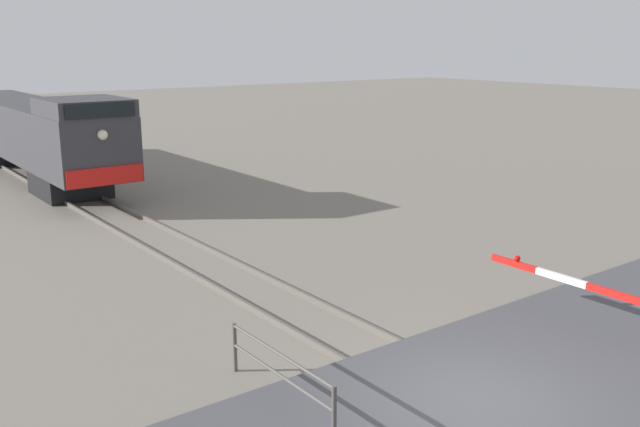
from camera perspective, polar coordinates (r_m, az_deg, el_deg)
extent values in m
plane|color=slate|center=(12.43, 12.65, -15.36)|extent=(160.00, 160.00, 0.00)
cube|color=#59544C|center=(11.92, 10.32, -16.19)|extent=(0.08, 80.00, 0.15)
cube|color=#59544C|center=(12.90, 14.81, -13.99)|extent=(0.08, 80.00, 0.15)
cube|color=#47474C|center=(12.40, 12.67, -15.03)|extent=(36.00, 5.15, 0.16)
cube|color=black|center=(29.71, -19.71, 2.41)|extent=(2.45, 3.20, 1.05)
cube|color=black|center=(39.22, -24.13, 4.62)|extent=(2.45, 3.20, 1.05)
cube|color=#333338|center=(34.21, -22.48, 6.45)|extent=(2.88, 18.10, 2.33)
cube|color=#333338|center=(27.02, -18.71, 8.23)|extent=(2.83, 3.37, 0.62)
cube|color=black|center=(25.41, -17.46, 8.01)|extent=(2.45, 0.06, 0.50)
cube|color=red|center=(25.71, -17.09, 2.93)|extent=(2.74, 0.08, 0.64)
sphere|color=#F2EACC|center=(25.48, -17.31, 6.14)|extent=(0.36, 0.36, 0.36)
cube|color=red|center=(15.08, 22.89, -6.07)|extent=(0.10, 1.22, 0.14)
cube|color=white|center=(15.68, 19.07, -4.98)|extent=(0.10, 1.22, 0.14)
cube|color=red|center=(16.34, 15.55, -3.95)|extent=(0.10, 1.22, 0.14)
sphere|color=red|center=(16.26, 15.80, -3.55)|extent=(0.14, 0.14, 0.14)
cylinder|color=#4C4742|center=(11.08, 1.16, -16.06)|extent=(0.08, 0.08, 0.95)
cylinder|color=#4C4742|center=(13.31, -6.96, -10.78)|extent=(0.08, 0.08, 0.95)
cylinder|color=#4C4742|center=(11.96, -3.34, -11.35)|extent=(0.06, 3.00, 0.06)
cylinder|color=#4C4742|center=(12.13, -3.32, -13.01)|extent=(0.06, 3.00, 0.06)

